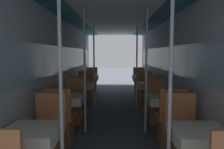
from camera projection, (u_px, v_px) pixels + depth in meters
The scene contains 31 objects.
wall_left at pixel (62, 67), 5.13m from camera, with size 0.05×10.10×2.30m.
wall_right at pixel (169, 67), 5.09m from camera, with size 0.05×10.10×2.30m.
ceiling_panel at pixel (115, 16), 4.99m from camera, with size 2.53×10.10×0.07m.
dining_table_left_0 at pixel (31, 138), 2.34m from camera, with size 0.57×0.57×0.71m.
chair_left_far_0 at pixel (48, 143), 2.92m from camera, with size 0.42×0.42×0.96m.
support_pole_left_0 at pixel (60, 87), 2.28m from camera, with size 0.04×0.04×2.30m.
dining_table_left_1 at pixel (68, 101), 4.12m from camera, with size 0.57×0.57×0.71m.
chair_left_near_1 at pixel (61, 126), 3.60m from camera, with size 0.42×0.42×0.96m.
chair_left_far_1 at pixel (73, 109), 4.70m from camera, with size 0.42×0.42×0.96m.
support_pole_left_1 at pixel (84, 72), 4.06m from camera, with size 0.04×0.04×2.30m.
dining_table_left_2 at pixel (82, 86), 5.89m from camera, with size 0.57×0.57×0.71m.
chair_left_near_2 at pixel (79, 102), 5.37m from camera, with size 0.42×0.42×0.96m.
chair_left_far_2 at pixel (85, 94), 6.47m from camera, with size 0.42×0.42×0.96m.
support_pole_left_2 at pixel (94, 66), 5.84m from camera, with size 0.04×0.04×2.30m.
dining_table_left_3 at pixel (90, 79), 7.67m from camera, with size 0.57×0.57×0.71m.
chair_left_near_3 at pixel (88, 90), 7.15m from camera, with size 0.42×0.42×0.96m.
chair_left_far_3 at pixel (92, 85), 8.25m from camera, with size 0.42×0.42×0.96m.
dining_table_right_0 at pixel (199, 139), 2.31m from camera, with size 0.57×0.57×0.71m.
chair_right_far_0 at pixel (183, 144), 2.89m from camera, with size 0.42×0.42×0.96m.
support_pole_right_0 at pixel (170, 88), 2.26m from camera, with size 0.04×0.04×2.30m.
dining_table_right_1 at pixel (163, 101), 4.09m from camera, with size 0.57×0.57×0.71m.
chair_right_near_1 at pixel (170, 127), 3.57m from camera, with size 0.42×0.42×0.96m.
chair_right_far_1 at pixel (157, 109), 4.67m from camera, with size 0.42×0.42×0.96m.
support_pole_right_1 at pixel (146, 72), 4.04m from camera, with size 0.04×0.04×2.30m.
dining_table_right_2 at pixel (149, 87), 5.87m from camera, with size 0.57×0.57×0.71m.
chair_right_near_2 at pixel (152, 102), 5.35m from camera, with size 0.42×0.42×0.96m.
chair_right_far_2 at pixel (146, 94), 6.45m from camera, with size 0.42×0.42×0.96m.
support_pole_right_2 at pixel (137, 66), 5.82m from camera, with size 0.04×0.04×2.30m.
dining_table_right_3 at pixel (141, 79), 7.64m from camera, with size 0.57×0.57×0.71m.
chair_right_near_3 at pixel (143, 90), 7.13m from camera, with size 0.42×0.42×0.96m.
chair_right_far_3 at pixel (139, 85), 8.22m from camera, with size 0.42×0.42×0.96m.
Camera 1 is at (0.00, -1.45, 1.51)m, focal length 35.00 mm.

